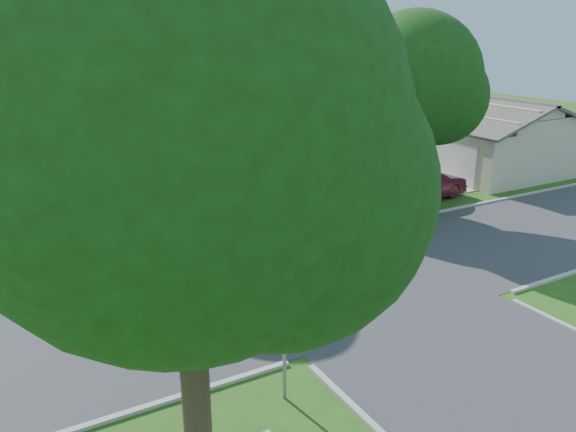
{
  "coord_description": "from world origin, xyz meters",
  "views": [
    {
      "loc": [
        -9.8,
        -13.97,
        7.79
      ],
      "look_at": [
        -0.7,
        2.3,
        1.6
      ],
      "focal_mm": 35.0,
      "sensor_mm": 36.0,
      "label": 1
    }
  ],
  "objects_px": {
    "stop_sign_sw": "(284,317)",
    "tree_e_far": "(160,53)",
    "tree_e_near": "(319,78)",
    "house_ne_far": "(305,105)",
    "tree_w_near": "(116,75)",
    "house_ne_near": "(455,137)",
    "car_driveway": "(424,185)",
    "tree_sw_corner": "(186,153)",
    "tree_e_mid": "(220,55)",
    "tree_w_far": "(40,61)",
    "tree_ne_corner": "(414,86)",
    "tree_w_mid": "(66,54)",
    "car_curb_west": "(61,117)",
    "stop_sign_ne": "(370,172)",
    "car_curb_east": "(169,144)"
  },
  "relations": [
    {
      "from": "stop_sign_sw",
      "to": "tree_e_far",
      "type": "height_order",
      "value": "tree_e_far"
    },
    {
      "from": "tree_e_near",
      "to": "house_ne_far",
      "type": "distance_m",
      "value": 23.3
    },
    {
      "from": "tree_w_near",
      "to": "house_ne_far",
      "type": "bearing_deg",
      "value": 44.09
    },
    {
      "from": "house_ne_near",
      "to": "car_driveway",
      "type": "xyz_separation_m",
      "value": [
        -7.43,
        -5.5,
        -0.76
      ]
    },
    {
      "from": "tree_sw_corner",
      "to": "house_ne_far",
      "type": "distance_m",
      "value": 43.2
    },
    {
      "from": "tree_e_mid",
      "to": "tree_w_far",
      "type": "bearing_deg",
      "value": 125.9
    },
    {
      "from": "tree_e_near",
      "to": "tree_ne_corner",
      "type": "xyz_separation_m",
      "value": [
        1.61,
        -4.8,
        -0.05
      ]
    },
    {
      "from": "stop_sign_sw",
      "to": "tree_sw_corner",
      "type": "bearing_deg",
      "value": -140.03
    },
    {
      "from": "tree_w_mid",
      "to": "house_ne_near",
      "type": "distance_m",
      "value": 23.46
    },
    {
      "from": "tree_e_mid",
      "to": "car_driveway",
      "type": "height_order",
      "value": "tree_e_mid"
    },
    {
      "from": "car_driveway",
      "to": "car_curb_west",
      "type": "height_order",
      "value": "car_driveway"
    },
    {
      "from": "stop_sign_ne",
      "to": "tree_e_near",
      "type": "distance_m",
      "value": 5.62
    },
    {
      "from": "tree_w_mid",
      "to": "car_curb_east",
      "type": "xyz_separation_m",
      "value": [
        5.84,
        0.67,
        -5.85
      ]
    },
    {
      "from": "stop_sign_sw",
      "to": "house_ne_near",
      "type": "relative_size",
      "value": 0.22
    },
    {
      "from": "tree_e_far",
      "to": "tree_w_far",
      "type": "distance_m",
      "value": 9.42
    },
    {
      "from": "tree_sw_corner",
      "to": "car_driveway",
      "type": "height_order",
      "value": "tree_sw_corner"
    },
    {
      "from": "tree_w_mid",
      "to": "house_ne_near",
      "type": "height_order",
      "value": "tree_w_mid"
    },
    {
      "from": "tree_w_far",
      "to": "car_curb_west",
      "type": "xyz_separation_m",
      "value": [
        1.45,
        3.92,
        -4.8
      ]
    },
    {
      "from": "car_curb_east",
      "to": "stop_sign_sw",
      "type": "bearing_deg",
      "value": -110.05
    },
    {
      "from": "stop_sign_ne",
      "to": "house_ne_near",
      "type": "xyz_separation_m",
      "value": [
        11.29,
        6.3,
        -0.51
      ]
    },
    {
      "from": "tree_sw_corner",
      "to": "car_curb_east",
      "type": "xyz_separation_m",
      "value": [
        8.64,
        28.67,
        -5.62
      ]
    },
    {
      "from": "house_ne_near",
      "to": "tree_e_mid",
      "type": "bearing_deg",
      "value": 138.3
    },
    {
      "from": "tree_e_far",
      "to": "car_curb_east",
      "type": "relative_size",
      "value": 2.33
    },
    {
      "from": "tree_w_far",
      "to": "car_curb_east",
      "type": "bearing_deg",
      "value": -64.62
    },
    {
      "from": "tree_e_far",
      "to": "tree_ne_corner",
      "type": "distance_m",
      "value": 29.85
    },
    {
      "from": "house_ne_near",
      "to": "car_curb_east",
      "type": "bearing_deg",
      "value": 144.18
    },
    {
      "from": "stop_sign_ne",
      "to": "tree_sw_corner",
      "type": "relative_size",
      "value": 0.31
    },
    {
      "from": "tree_w_mid",
      "to": "tree_w_far",
      "type": "xyz_separation_m",
      "value": [
        -0.01,
        13.0,
        -0.98
      ]
    },
    {
      "from": "car_driveway",
      "to": "car_curb_west",
      "type": "xyz_separation_m",
      "value": [
        -11.77,
        32.42,
        -0.05
      ]
    },
    {
      "from": "stop_sign_ne",
      "to": "tree_w_far",
      "type": "relative_size",
      "value": 0.37
    },
    {
      "from": "stop_sign_sw",
      "to": "tree_e_near",
      "type": "height_order",
      "value": "tree_e_near"
    },
    {
      "from": "tree_sw_corner",
      "to": "tree_w_far",
      "type": "bearing_deg",
      "value": 86.11
    },
    {
      "from": "tree_sw_corner",
      "to": "car_curb_east",
      "type": "bearing_deg",
      "value": 73.24
    },
    {
      "from": "tree_w_near",
      "to": "car_curb_west",
      "type": "bearing_deg",
      "value": 87.14
    },
    {
      "from": "car_driveway",
      "to": "house_ne_far",
      "type": "bearing_deg",
      "value": -24.18
    },
    {
      "from": "tree_w_mid",
      "to": "tree_e_far",
      "type": "bearing_deg",
      "value": 54.15
    },
    {
      "from": "tree_e_near",
      "to": "house_ne_near",
      "type": "bearing_deg",
      "value": 10.04
    },
    {
      "from": "tree_e_far",
      "to": "tree_w_far",
      "type": "relative_size",
      "value": 1.09
    },
    {
      "from": "stop_sign_ne",
      "to": "tree_ne_corner",
      "type": "bearing_deg",
      "value": -16.55
    },
    {
      "from": "car_driveway",
      "to": "car_curb_east",
      "type": "bearing_deg",
      "value": 17.84
    },
    {
      "from": "tree_e_near",
      "to": "tree_w_far",
      "type": "bearing_deg",
      "value": 110.61
    },
    {
      "from": "stop_sign_ne",
      "to": "car_curb_east",
      "type": "height_order",
      "value": "stop_sign_ne"
    },
    {
      "from": "tree_w_mid",
      "to": "house_ne_near",
      "type": "bearing_deg",
      "value": -25.88
    },
    {
      "from": "tree_w_far",
      "to": "house_ne_far",
      "type": "xyz_separation_m",
      "value": [
        20.64,
        -5.01,
        -3.99
      ]
    },
    {
      "from": "car_curb_west",
      "to": "stop_sign_sw",
      "type": "bearing_deg",
      "value": 81.4
    },
    {
      "from": "stop_sign_sw",
      "to": "car_driveway",
      "type": "bearing_deg",
      "value": 37.56
    },
    {
      "from": "tree_e_far",
      "to": "car_curb_east",
      "type": "xyz_separation_m",
      "value": [
        -3.55,
        -12.33,
        -5.34
      ]
    },
    {
      "from": "car_driveway",
      "to": "tree_w_far",
      "type": "bearing_deg",
      "value": 18.23
    },
    {
      "from": "tree_e_mid",
      "to": "car_driveway",
      "type": "relative_size",
      "value": 2.0
    },
    {
      "from": "stop_sign_ne",
      "to": "tree_e_near",
      "type": "height_order",
      "value": "tree_e_near"
    }
  ]
}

